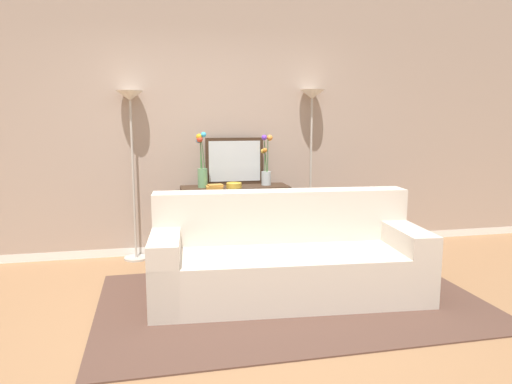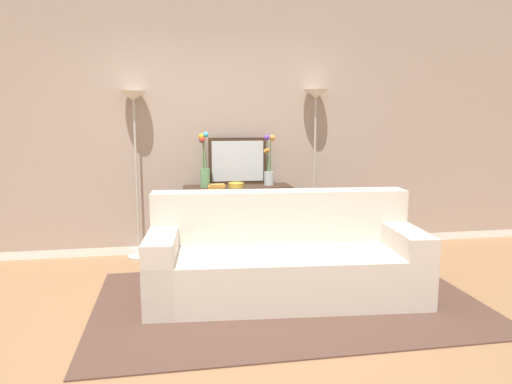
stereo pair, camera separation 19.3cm
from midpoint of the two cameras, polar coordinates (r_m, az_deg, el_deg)
name	(u,v)px [view 1 (the left image)]	position (r m, az deg, el deg)	size (l,w,h in m)	color
ground_plane	(237,330)	(3.63, -3.90, -16.17)	(16.00, 16.00, 0.02)	#936B47
back_wall	(202,122)	(5.43, -7.48, 8.32)	(12.00, 0.15, 2.96)	white
area_rug	(291,301)	(4.10, 2.84, -12.88)	(3.16, 1.95, 0.01)	#51382D
couch	(287,260)	(4.15, 2.35, -8.14)	(2.35, 1.09, 0.88)	beige
console_table	(235,208)	(5.24, -3.56, -1.95)	(1.17, 0.38, 0.79)	#382619
floor_lamp_left	(131,128)	(5.21, -15.78, 7.37)	(0.28, 0.28, 1.80)	#B7B2A8
floor_lamp_right	(312,125)	(5.47, 5.67, 7.99)	(0.28, 0.28, 1.84)	#B7B2A8
wall_mirror	(235,161)	(5.33, -3.62, 3.72)	(0.65, 0.02, 0.52)	#382619
vase_tall_flowers	(202,165)	(5.11, -7.60, 3.22)	(0.12, 0.11, 0.59)	#669E6B
vase_short_flowers	(266,167)	(5.26, 0.18, 2.99)	(0.13, 0.11, 0.56)	silver
fruit_bowl	(234,185)	(5.08, -3.74, 0.81)	(0.17, 0.17, 0.06)	gold
book_stack	(215,187)	(5.04, -6.06, 0.63)	(0.18, 0.16, 0.04)	#B77F33
book_row_under_console	(203,253)	(5.32, -7.40, -7.29)	(0.23, 0.18, 0.12)	slate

